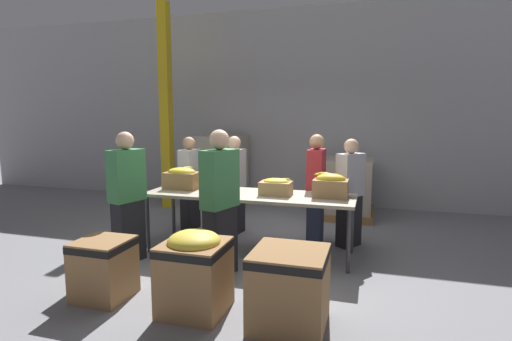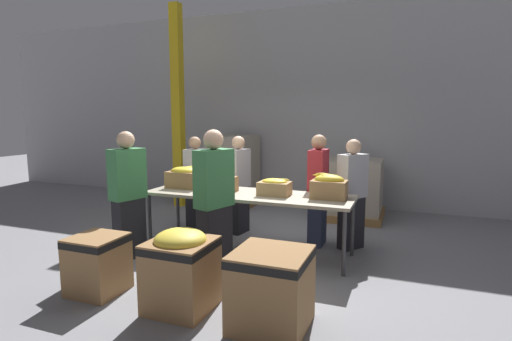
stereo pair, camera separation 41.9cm
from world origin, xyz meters
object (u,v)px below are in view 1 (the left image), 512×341
(banana_box_0, at_px, (182,178))
(banana_box_1, at_px, (220,183))
(volunteer_1, at_px, (190,184))
(support_pillar, at_px, (166,107))
(donation_bin_1, at_px, (195,269))
(volunteer_4, at_px, (316,190))
(banana_box_2, at_px, (276,187))
(volunteer_5, at_px, (235,186))
(donation_bin_0, at_px, (104,266))
(volunteer_2, at_px, (350,193))
(pallet_stack_0, at_px, (222,171))
(volunteer_3, at_px, (127,198))
(volunteer_0, at_px, (220,204))
(banana_box_3, at_px, (330,185))
(pallet_stack_1, at_px, (343,188))
(donation_bin_2, at_px, (289,285))
(sorting_table, at_px, (249,197))

(banana_box_0, height_order, banana_box_1, banana_box_0)
(volunteer_1, bearing_deg, support_pillar, -137.38)
(volunteer_1, height_order, donation_bin_1, volunteer_1)
(banana_box_0, xyz_separation_m, support_pillar, (-1.37, 2.07, 1.03))
(volunteer_4, height_order, support_pillar, support_pillar)
(banana_box_2, bearing_deg, donation_bin_1, -101.84)
(volunteer_5, xyz_separation_m, donation_bin_0, (-0.52, -2.51, -0.43))
(volunteer_2, xyz_separation_m, donation_bin_1, (-1.27, -2.38, -0.34))
(banana_box_2, bearing_deg, banana_box_0, 177.63)
(donation_bin_0, xyz_separation_m, pallet_stack_0, (-0.40, 4.31, 0.38))
(banana_box_2, height_order, volunteer_3, volunteer_3)
(volunteer_1, distance_m, donation_bin_1, 2.84)
(banana_box_1, bearing_deg, volunteer_0, -68.63)
(banana_box_1, height_order, volunteer_1, volunteer_1)
(banana_box_0, relative_size, banana_box_2, 1.17)
(banana_box_3, bearing_deg, banana_box_1, -176.18)
(donation_bin_0, bearing_deg, pallet_stack_1, 63.32)
(banana_box_1, height_order, pallet_stack_1, banana_box_1)
(donation_bin_2, bearing_deg, support_pillar, 130.53)
(volunteer_4, distance_m, donation_bin_0, 3.01)
(sorting_table, bearing_deg, pallet_stack_1, 66.23)
(banana_box_3, relative_size, donation_bin_2, 0.65)
(volunteer_5, distance_m, support_pillar, 2.64)
(volunteer_5, relative_size, support_pillar, 0.38)
(banana_box_3, height_order, volunteer_1, volunteer_1)
(volunteer_1, bearing_deg, volunteer_5, 91.44)
(banana_box_0, distance_m, volunteer_5, 0.93)
(volunteer_5, bearing_deg, banana_box_3, 74.10)
(volunteer_0, distance_m, pallet_stack_1, 3.41)
(volunteer_4, bearing_deg, donation_bin_2, 3.96)
(banana_box_1, xyz_separation_m, volunteer_0, (0.30, -0.78, -0.11))
(donation_bin_2, bearing_deg, sorting_table, 117.88)
(volunteer_0, bearing_deg, banana_box_3, -34.62)
(volunteer_3, height_order, pallet_stack_0, volunteer_3)
(volunteer_1, bearing_deg, volunteer_4, 88.17)
(volunteer_3, relative_size, volunteer_5, 1.08)
(sorting_table, distance_m, pallet_stack_0, 2.95)
(volunteer_5, height_order, donation_bin_1, volunteer_5)
(sorting_table, distance_m, donation_bin_1, 1.75)
(sorting_table, distance_m, pallet_stack_1, 2.62)
(banana_box_1, height_order, volunteer_2, volunteer_2)
(volunteer_5, relative_size, donation_bin_0, 2.52)
(volunteer_3, bearing_deg, support_pillar, 36.04)
(volunteer_1, distance_m, donation_bin_0, 2.57)
(volunteer_2, height_order, donation_bin_2, volunteer_2)
(pallet_stack_0, bearing_deg, volunteer_2, -35.79)
(volunteer_1, xyz_separation_m, donation_bin_1, (1.26, -2.52, -0.33))
(sorting_table, height_order, donation_bin_0, sorting_table)
(banana_box_0, xyz_separation_m, volunteer_5, (0.53, 0.73, -0.21))
(donation_bin_2, bearing_deg, volunteer_3, 156.87)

